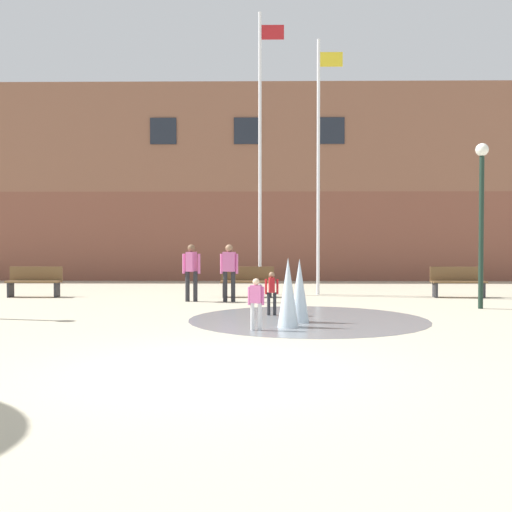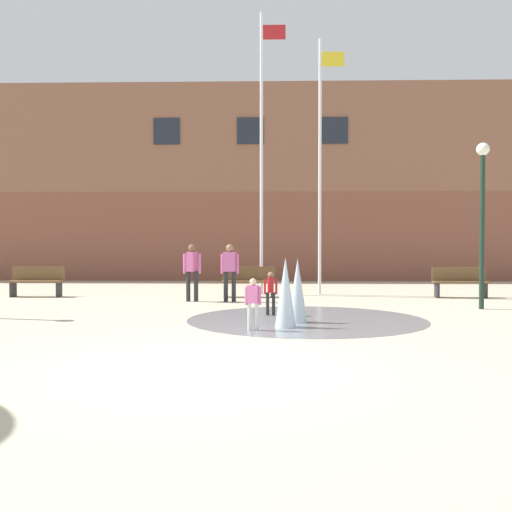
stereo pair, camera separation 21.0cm
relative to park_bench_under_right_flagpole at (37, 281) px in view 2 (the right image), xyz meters
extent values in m
plane|color=#BCB299|center=(6.21, -10.02, -0.48)|extent=(100.00, 100.00, 0.00)
cube|color=brown|center=(6.21, 10.16, 1.39)|extent=(36.00, 6.00, 3.75)
cube|color=brown|center=(6.21, 10.16, 5.56)|extent=(36.00, 6.00, 4.58)
cube|color=#1E232D|center=(2.71, 7.14, 5.79)|extent=(1.10, 0.06, 1.10)
cube|color=#1E232D|center=(6.21, 7.14, 5.79)|extent=(1.10, 0.06, 1.10)
cube|color=#1E232D|center=(9.71, 7.14, 5.79)|extent=(1.10, 0.06, 1.10)
cylinder|color=gray|center=(7.86, -5.05, -0.48)|extent=(5.14, 5.14, 0.01)
cone|color=silver|center=(7.37, -6.21, 0.20)|extent=(0.42, 0.42, 1.37)
cone|color=silver|center=(7.64, -5.50, 0.18)|extent=(0.41, 0.41, 1.32)
cube|color=#28282D|center=(-0.70, -0.06, -0.26)|extent=(0.06, 0.40, 0.44)
cube|color=#28282D|center=(0.70, -0.06, -0.26)|extent=(0.06, 0.40, 0.44)
cube|color=brown|center=(0.00, -0.06, -0.01)|extent=(1.60, 0.44, 0.05)
cube|color=brown|center=(0.00, 0.14, 0.22)|extent=(1.60, 0.04, 0.42)
cube|color=#28282D|center=(5.71, 0.01, -0.26)|extent=(0.06, 0.40, 0.44)
cube|color=#28282D|center=(7.11, 0.01, -0.26)|extent=(0.06, 0.40, 0.44)
cube|color=brown|center=(6.41, 0.01, -0.01)|extent=(1.60, 0.44, 0.05)
cube|color=brown|center=(6.41, 0.21, 0.22)|extent=(1.60, 0.04, 0.42)
cube|color=#28282D|center=(12.02, 0.00, -0.26)|extent=(0.06, 0.40, 0.44)
cube|color=#28282D|center=(13.42, 0.00, -0.26)|extent=(0.06, 0.40, 0.44)
cube|color=brown|center=(12.72, 0.00, -0.01)|extent=(1.60, 0.44, 0.05)
cube|color=brown|center=(12.72, 0.20, 0.22)|extent=(1.60, 0.04, 0.42)
cylinder|color=#28282D|center=(5.83, -1.35, -0.06)|extent=(0.12, 0.12, 0.84)
cylinder|color=#28282D|center=(6.05, -1.35, -0.06)|extent=(0.12, 0.12, 0.84)
cube|color=pink|center=(5.94, -1.35, 0.63)|extent=(0.37, 0.25, 0.54)
sphere|color=#997051|center=(5.94, -1.35, 1.01)|extent=(0.21, 0.21, 0.21)
cylinder|color=pink|center=(5.73, -1.35, 0.58)|extent=(0.08, 0.08, 0.55)
cylinder|color=pink|center=(6.15, -1.35, 0.58)|extent=(0.08, 0.08, 0.55)
cylinder|color=#28282D|center=(4.78, -1.29, -0.06)|extent=(0.12, 0.12, 0.84)
cylinder|color=#28282D|center=(5.00, -1.29, -0.06)|extent=(0.12, 0.12, 0.84)
cube|color=pink|center=(4.89, -1.29, 0.63)|extent=(0.29, 0.38, 0.54)
sphere|color=brown|center=(4.89, -1.29, 1.01)|extent=(0.21, 0.21, 0.21)
cylinder|color=pink|center=(4.68, -1.29, 0.58)|extent=(0.08, 0.08, 0.55)
cylinder|color=pink|center=(5.10, -1.29, 0.58)|extent=(0.08, 0.08, 0.55)
cylinder|color=silver|center=(6.69, -6.64, -0.22)|extent=(0.07, 0.07, 0.52)
cylinder|color=silver|center=(6.82, -6.64, -0.22)|extent=(0.07, 0.07, 0.52)
cube|color=pink|center=(6.76, -6.64, 0.21)|extent=(0.24, 0.18, 0.33)
sphere|color=beige|center=(6.76, -6.64, 0.44)|extent=(0.13, 0.13, 0.13)
cylinder|color=pink|center=(6.63, -6.64, 0.17)|extent=(0.05, 0.05, 0.34)
cylinder|color=pink|center=(6.89, -6.64, 0.17)|extent=(0.05, 0.05, 0.34)
cylinder|color=#28282D|center=(7.01, -4.35, -0.22)|extent=(0.07, 0.07, 0.52)
cylinder|color=#28282D|center=(7.15, -4.35, -0.22)|extent=(0.07, 0.07, 0.52)
cube|color=red|center=(7.08, -4.35, 0.21)|extent=(0.14, 0.22, 0.33)
sphere|color=#997051|center=(7.08, -4.35, 0.44)|extent=(0.13, 0.13, 0.13)
cylinder|color=red|center=(6.95, -4.35, 0.17)|extent=(0.05, 0.05, 0.34)
cylinder|color=red|center=(7.21, -4.35, 0.17)|extent=(0.05, 0.05, 0.34)
cylinder|color=silver|center=(6.78, 0.92, 3.93)|extent=(0.10, 0.10, 8.81)
cube|color=#B21E23|center=(7.18, 0.92, 7.71)|extent=(0.70, 0.02, 0.45)
cylinder|color=silver|center=(8.61, 0.92, 3.50)|extent=(0.10, 0.10, 7.97)
cube|color=yellow|center=(9.01, 0.92, 6.86)|extent=(0.70, 0.02, 0.45)
cylinder|color=#192D23|center=(12.30, -2.94, 1.41)|extent=(0.12, 0.12, 3.79)
sphere|color=white|center=(12.30, -2.94, 3.47)|extent=(0.32, 0.32, 0.32)
camera|label=1|loc=(6.90, -17.87, 1.22)|focal=42.00mm
camera|label=2|loc=(7.11, -17.87, 1.22)|focal=42.00mm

